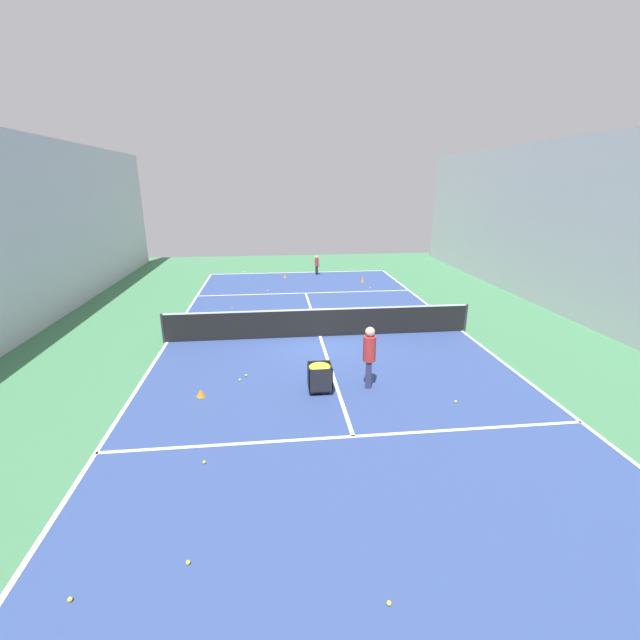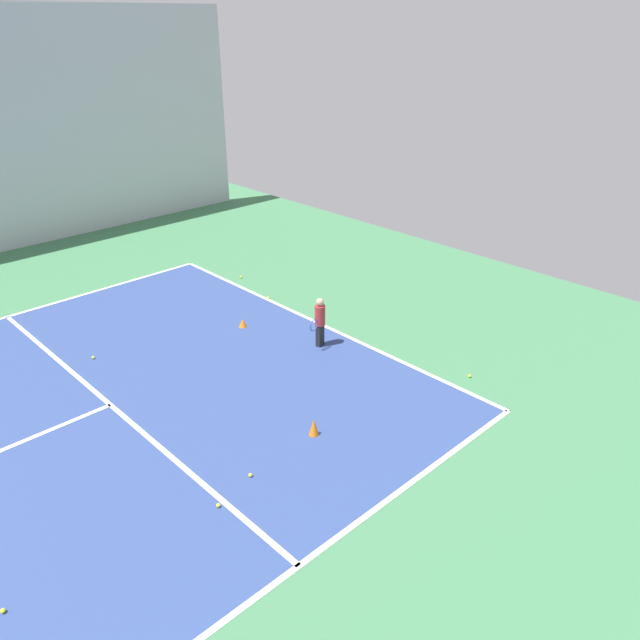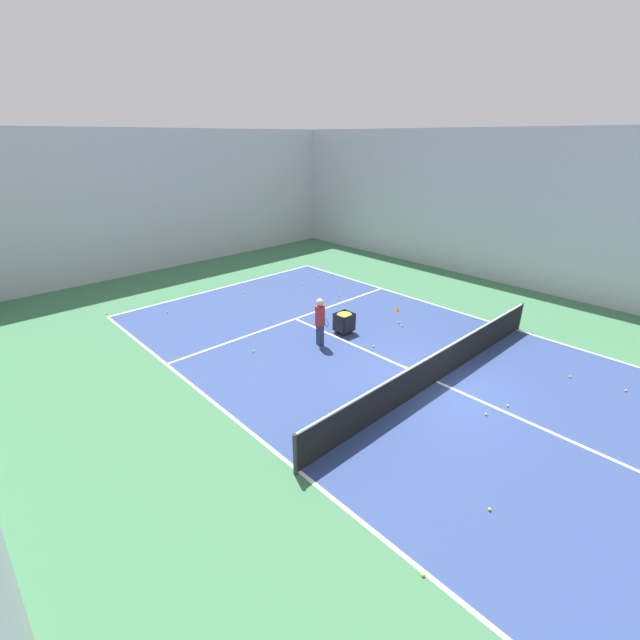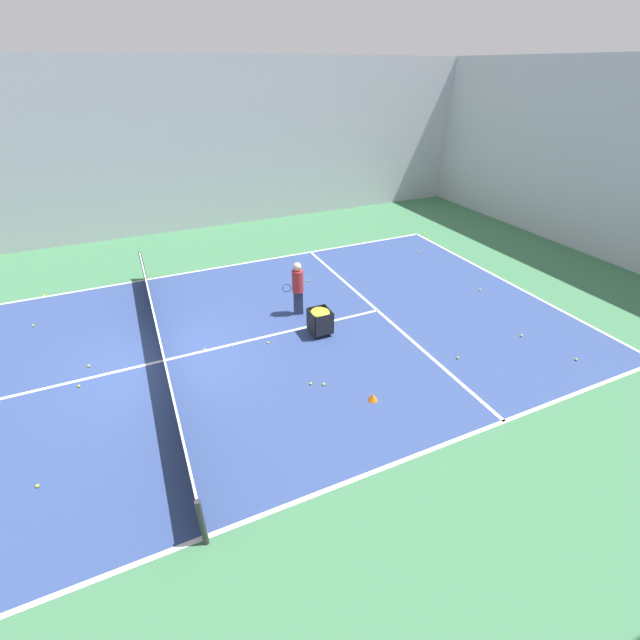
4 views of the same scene
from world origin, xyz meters
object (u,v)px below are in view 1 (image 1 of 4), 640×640
Objects in this scene: player_near_baseline at (317,264)px; ball_cart at (320,372)px; coach_at_net at (369,353)px; training_cone_1 at (285,276)px; training_cone_0 at (201,393)px; tennis_net at (320,322)px.

player_near_baseline reaches higher than ball_cart.
coach_at_net reaches higher than training_cone_1.
training_cone_0 is at bearing -26.87° from player_near_baseline.
tennis_net is at bearing -130.48° from training_cone_0.
coach_at_net reaches higher than player_near_baseline.
player_near_baseline is 2.25m from training_cone_1.
training_cone_1 is (0.95, -10.90, -0.46)m from tennis_net.
training_cone_1 is (0.44, -15.39, -0.48)m from ball_cart.
coach_at_net is 15.39m from training_cone_1.
player_near_baseline is at bearing 12.64° from coach_at_net.
coach_at_net reaches higher than tennis_net.
tennis_net is 10.95m from training_cone_1.
ball_cart is 3.31m from training_cone_0.
ball_cart is (1.62, 16.09, -0.11)m from player_near_baseline.
coach_at_net is 1.49m from ball_cart.
tennis_net is 14.04× the size of ball_cart.
training_cone_0 is at bearing -1.12° from ball_cart.
training_cone_1 is at bearing -81.05° from player_near_baseline.
coach_at_net is at bearing 101.67° from tennis_net.
training_cone_1 is (1.85, -15.25, -0.92)m from coach_at_net.
ball_cart is 3.84× the size of training_cone_1.
tennis_net is 4.47m from coach_at_net.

